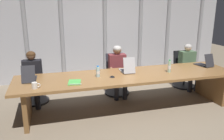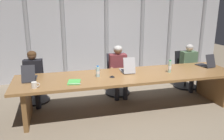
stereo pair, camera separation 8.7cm
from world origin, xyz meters
name	(u,v)px [view 1 (the left image)]	position (x,y,z in m)	size (l,w,h in m)	color
ground_plane	(128,108)	(0.00, 0.00, 0.00)	(15.11, 15.11, 0.00)	#7F705B
conference_table	(129,81)	(0.00, 0.00, 0.61)	(4.47, 1.11, 0.75)	olive
curtain_backdrop	(102,28)	(0.00, 2.34, 1.46)	(7.56, 0.17, 2.93)	#B2B2B7
laptop_left_end	(29,77)	(-1.91, 0.15, 0.81)	(0.25, 0.47, 0.31)	#2D2D33
laptop_left_mid	(127,69)	(0.02, 0.19, 0.81)	(0.26, 0.44, 0.34)	#BCBCC1
laptop_center	(204,63)	(1.90, 0.18, 0.80)	(0.28, 0.44, 0.30)	#2D2D33
office_chair_left_end	(34,86)	(-1.90, 0.95, 0.35)	(0.60, 0.60, 0.93)	#2D2D38
office_chair_left_mid	(116,79)	(0.02, 0.95, 0.36)	(0.60, 0.60, 0.96)	#2D2D38
office_chair_center	(183,73)	(1.89, 0.95, 0.36)	(0.60, 0.60, 0.94)	black
person_left_end	(32,75)	(-1.90, 0.79, 0.66)	(0.42, 0.56, 1.16)	black
person_left_mid	(118,68)	(0.01, 0.80, 0.69)	(0.43, 0.56, 1.19)	brown
person_center	(189,64)	(1.91, 0.79, 0.65)	(0.41, 0.55, 1.14)	#4C6B4C
water_bottle_primary	(98,72)	(-0.64, 0.02, 0.85)	(0.08, 0.08, 0.22)	silver
water_bottle_secondary	(169,67)	(0.86, -0.07, 0.87)	(0.07, 0.07, 0.27)	#ADD1B2
coffee_mug_near	(35,85)	(-1.80, -0.33, 0.80)	(0.14, 0.09, 0.11)	white
conference_mic_left_side	(112,76)	(-0.38, -0.08, 0.76)	(0.11, 0.11, 0.04)	black
spiral_notepad	(75,82)	(-1.12, -0.21, 0.75)	(0.27, 0.34, 0.03)	#4CB74C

